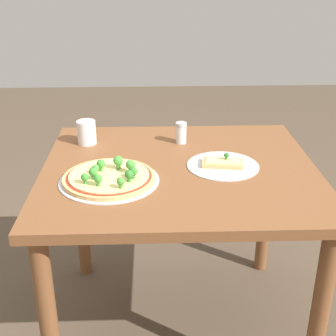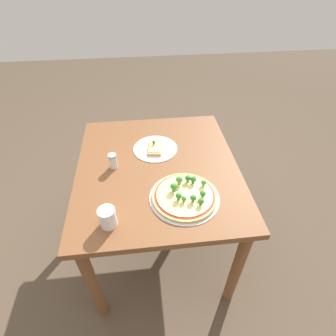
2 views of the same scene
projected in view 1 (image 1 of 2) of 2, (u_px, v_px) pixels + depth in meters
ground_plane at (178, 323)px, 2.02m from camera, size 8.00×8.00×0.00m
dining_table at (179, 193)px, 1.76m from camera, size 1.00×0.89×0.74m
pizza_tray_whole at (110, 177)px, 1.60m from camera, size 0.34×0.34×0.07m
pizza_tray_slice at (223, 164)px, 1.72m from camera, size 0.26×0.26×0.05m
drinking_cup at (87, 132)px, 1.90m from camera, size 0.08×0.08×0.10m
condiment_shaker at (181, 133)px, 1.91m from camera, size 0.05×0.05×0.09m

